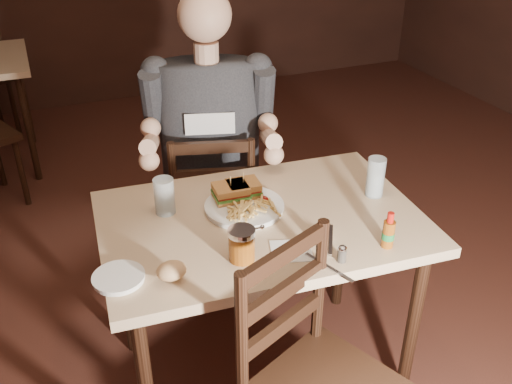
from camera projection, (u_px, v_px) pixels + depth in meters
name	position (u px, v px, depth m)	size (l,w,h in m)	color
room_shell	(296.00, 41.00, 1.72)	(7.00, 7.00, 7.00)	black
main_table	(261.00, 238.00, 2.08)	(1.19, 0.84, 0.77)	tan
chair_far	(213.00, 209.00, 2.71)	(0.41, 0.45, 0.88)	black
diner	(209.00, 112.00, 2.41)	(0.58, 0.45, 1.00)	#323438
dinner_plate	(244.00, 208.00, 2.08)	(0.28, 0.28, 0.02)	white
sandwich_left	(231.00, 187.00, 2.09)	(0.12, 0.10, 0.10)	tan
sandwich_right	(243.00, 184.00, 2.11)	(0.12, 0.10, 0.10)	tan
fries_pile	(252.00, 207.00, 2.03)	(0.23, 0.16, 0.04)	#D6AA52
ketchup_dollop	(263.00, 199.00, 2.11)	(0.04, 0.04, 0.01)	maroon
glass_left	(164.00, 196.00, 2.03)	(0.07, 0.07, 0.14)	silver
glass_right	(376.00, 177.00, 2.14)	(0.07, 0.07, 0.15)	silver
hot_sauce	(389.00, 230.00, 1.85)	(0.04, 0.04, 0.13)	brown
salt_shaker	(322.00, 240.00, 1.87)	(0.03, 0.03, 0.06)	white
pepper_shaker	(342.00, 254.00, 1.80)	(0.03, 0.03, 0.05)	#38332D
syrup_dispenser	(242.00, 244.00, 1.79)	(0.09, 0.09, 0.11)	brown
napkin	(291.00, 251.00, 1.86)	(0.13, 0.12, 0.00)	white
knife	(329.00, 267.00, 1.78)	(0.01, 0.19, 0.00)	silver
fork	(331.00, 239.00, 1.91)	(0.01, 0.17, 0.01)	silver
side_plate	(119.00, 279.00, 1.73)	(0.16, 0.16, 0.01)	white
bread_roll	(171.00, 271.00, 1.71)	(0.09, 0.08, 0.06)	tan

